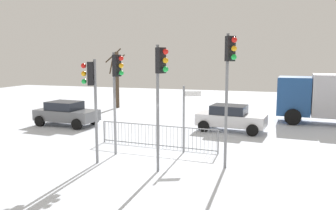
{
  "coord_description": "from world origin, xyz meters",
  "views": [
    {
      "loc": [
        5.13,
        -12.86,
        4.22
      ],
      "look_at": [
        0.46,
        2.22,
        2.0
      ],
      "focal_mm": 37.38,
      "sensor_mm": 36.0,
      "label": 1
    }
  ],
  "objects_px": {
    "traffic_light_foreground_right": "(229,71)",
    "car_grey_trailing": "(66,113)",
    "direction_sign_post": "(185,115)",
    "traffic_light_foreground_left": "(160,80)",
    "bare_tree_left": "(117,78)",
    "car_white_mid": "(231,118)",
    "traffic_light_rear_right": "(91,88)",
    "traffic_light_rear_left": "(117,80)"
  },
  "relations": [
    {
      "from": "traffic_light_foreground_right",
      "to": "car_grey_trailing",
      "type": "relative_size",
      "value": 1.28
    },
    {
      "from": "traffic_light_foreground_right",
      "to": "direction_sign_post",
      "type": "bearing_deg",
      "value": -79.85
    },
    {
      "from": "traffic_light_foreground_left",
      "to": "bare_tree_left",
      "type": "relative_size",
      "value": 0.95
    },
    {
      "from": "traffic_light_foreground_left",
      "to": "car_white_mid",
      "type": "xyz_separation_m",
      "value": [
        1.54,
        7.96,
        -2.61
      ]
    },
    {
      "from": "traffic_light_foreground_left",
      "to": "direction_sign_post",
      "type": "distance_m",
      "value": 3.3
    },
    {
      "from": "car_grey_trailing",
      "to": "car_white_mid",
      "type": "distance_m",
      "value": 9.92
    },
    {
      "from": "traffic_light_rear_right",
      "to": "car_grey_trailing",
      "type": "bearing_deg",
      "value": 15.63
    },
    {
      "from": "traffic_light_rear_left",
      "to": "bare_tree_left",
      "type": "height_order",
      "value": "bare_tree_left"
    },
    {
      "from": "traffic_light_foreground_left",
      "to": "traffic_light_rear_right",
      "type": "bearing_deg",
      "value": -66.1
    },
    {
      "from": "traffic_light_foreground_right",
      "to": "car_white_mid",
      "type": "bearing_deg",
      "value": -124.45
    },
    {
      "from": "traffic_light_foreground_left",
      "to": "traffic_light_foreground_right",
      "type": "bearing_deg",
      "value": 144.75
    },
    {
      "from": "traffic_light_foreground_left",
      "to": "direction_sign_post",
      "type": "xyz_separation_m",
      "value": [
        0.19,
        2.8,
        -1.72
      ]
    },
    {
      "from": "traffic_light_rear_right",
      "to": "car_white_mid",
      "type": "distance_m",
      "value": 9.17
    },
    {
      "from": "traffic_light_rear_left",
      "to": "bare_tree_left",
      "type": "distance_m",
      "value": 14.15
    },
    {
      "from": "direction_sign_post",
      "to": "car_white_mid",
      "type": "xyz_separation_m",
      "value": [
        1.34,
        5.15,
        -0.89
      ]
    },
    {
      "from": "car_white_mid",
      "to": "bare_tree_left",
      "type": "distance_m",
      "value": 12.08
    },
    {
      "from": "traffic_light_rear_left",
      "to": "car_grey_trailing",
      "type": "xyz_separation_m",
      "value": [
        -5.82,
        4.97,
        -2.44
      ]
    },
    {
      "from": "traffic_light_foreground_left",
      "to": "car_white_mid",
      "type": "distance_m",
      "value": 8.52
    },
    {
      "from": "direction_sign_post",
      "to": "traffic_light_foreground_right",
      "type": "bearing_deg",
      "value": -61.49
    },
    {
      "from": "car_grey_trailing",
      "to": "bare_tree_left",
      "type": "relative_size",
      "value": 0.81
    },
    {
      "from": "traffic_light_rear_right",
      "to": "traffic_light_foreground_right",
      "type": "distance_m",
      "value": 5.27
    },
    {
      "from": "direction_sign_post",
      "to": "bare_tree_left",
      "type": "xyz_separation_m",
      "value": [
        -8.75,
        11.55,
        0.81
      ]
    },
    {
      "from": "car_grey_trailing",
      "to": "direction_sign_post",
      "type": "bearing_deg",
      "value": -19.41
    },
    {
      "from": "traffic_light_foreground_right",
      "to": "car_grey_trailing",
      "type": "distance_m",
      "value": 12.23
    },
    {
      "from": "traffic_light_rear_right",
      "to": "car_white_mid",
      "type": "bearing_deg",
      "value": -54.66
    },
    {
      "from": "car_white_mid",
      "to": "traffic_light_rear_right",
      "type": "bearing_deg",
      "value": -113.21
    },
    {
      "from": "car_grey_trailing",
      "to": "car_white_mid",
      "type": "bearing_deg",
      "value": 12.57
    },
    {
      "from": "traffic_light_rear_left",
      "to": "car_grey_trailing",
      "type": "height_order",
      "value": "traffic_light_rear_left"
    },
    {
      "from": "traffic_light_foreground_right",
      "to": "car_grey_trailing",
      "type": "xyz_separation_m",
      "value": [
        -10.55,
        5.47,
        -2.91
      ]
    },
    {
      "from": "car_white_mid",
      "to": "bare_tree_left",
      "type": "bearing_deg",
      "value": 154.29
    },
    {
      "from": "direction_sign_post",
      "to": "bare_tree_left",
      "type": "bearing_deg",
      "value": 104.97
    },
    {
      "from": "traffic_light_rear_left",
      "to": "traffic_light_foreground_right",
      "type": "height_order",
      "value": "traffic_light_foreground_right"
    },
    {
      "from": "traffic_light_rear_left",
      "to": "car_white_mid",
      "type": "height_order",
      "value": "traffic_light_rear_left"
    },
    {
      "from": "traffic_light_rear_left",
      "to": "traffic_light_foreground_left",
      "type": "relative_size",
      "value": 0.95
    },
    {
      "from": "car_white_mid",
      "to": "bare_tree_left",
      "type": "height_order",
      "value": "bare_tree_left"
    },
    {
      "from": "traffic_light_rear_right",
      "to": "traffic_light_foreground_left",
      "type": "distance_m",
      "value": 2.93
    },
    {
      "from": "direction_sign_post",
      "to": "car_grey_trailing",
      "type": "bearing_deg",
      "value": 133.83
    },
    {
      "from": "traffic_light_foreground_left",
      "to": "car_white_mid",
      "type": "height_order",
      "value": "traffic_light_foreground_left"
    },
    {
      "from": "traffic_light_foreground_right",
      "to": "car_white_mid",
      "type": "xyz_separation_m",
      "value": [
        -0.73,
        6.85,
        -2.91
      ]
    },
    {
      "from": "traffic_light_rear_right",
      "to": "direction_sign_post",
      "type": "bearing_deg",
      "value": -75.13
    },
    {
      "from": "traffic_light_rear_left",
      "to": "bare_tree_left",
      "type": "relative_size",
      "value": 0.9
    },
    {
      "from": "traffic_light_rear_left",
      "to": "car_grey_trailing",
      "type": "bearing_deg",
      "value": -113.1
    }
  ]
}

